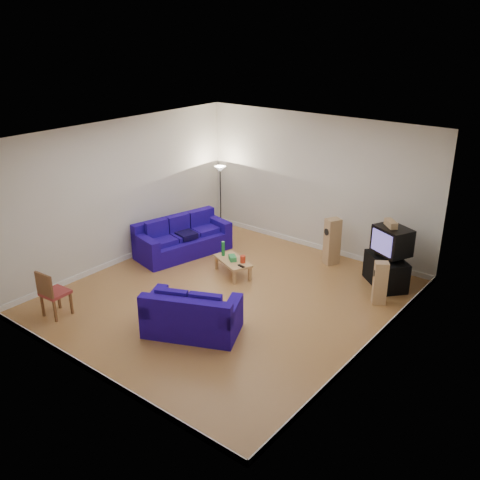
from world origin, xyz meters
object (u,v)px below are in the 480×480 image
Objects in this scene: coffee_table at (233,262)px; television at (392,240)px; sofa_three_seat at (182,240)px; sofa_loveseat at (191,318)px; tv_stand at (386,271)px.

coffee_table is 1.21× the size of television.
television is (4.52, 1.41, 0.69)m from sofa_three_seat.
sofa_loveseat reaches higher than coffee_table.
sofa_three_seat is at bearing 174.29° from coffee_table.
sofa_loveseat is at bearing -91.26° from television.
television is at bearing 28.98° from coffee_table.
sofa_three_seat is 2.32× the size of tv_stand.
coffee_table is at bearing -110.07° from tv_stand.
sofa_loveseat is 1.75× the size of coffee_table.
television is at bearing 120.42° from sofa_three_seat.
sofa_loveseat is 2.47m from coffee_table.
coffee_table is at bearing 97.39° from sofa_three_seat.
sofa_three_seat is at bearing 112.32° from sofa_loveseat.
coffee_table is (1.67, -0.17, -0.02)m from sofa_three_seat.
tv_stand is 1.17× the size of television.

